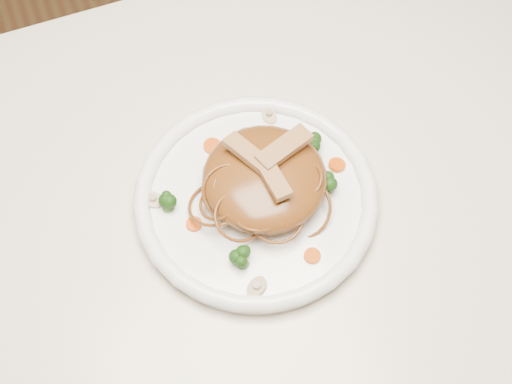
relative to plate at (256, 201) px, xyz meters
name	(u,v)px	position (x,y,z in m)	size (l,w,h in m)	color
table	(238,258)	(-0.03, -0.02, -0.11)	(1.20, 0.80, 0.75)	beige
plate	(256,201)	(0.00, 0.00, 0.00)	(0.29, 0.29, 0.02)	white
noodle_mound	(265,178)	(0.01, 0.01, 0.04)	(0.15, 0.15, 0.05)	brown
chicken_a	(284,148)	(0.04, 0.02, 0.07)	(0.07, 0.02, 0.01)	tan
chicken_b	(248,154)	(0.00, 0.03, 0.07)	(0.06, 0.02, 0.01)	tan
chicken_c	(272,176)	(0.02, -0.01, 0.07)	(0.06, 0.02, 0.01)	tan
broccoli_0	(314,143)	(0.09, 0.04, 0.02)	(0.03, 0.03, 0.03)	#1A440E
broccoli_1	(167,203)	(-0.10, 0.02, 0.02)	(0.02, 0.02, 0.03)	#1A440E
broccoli_2	(243,259)	(-0.05, -0.08, 0.02)	(0.02, 0.02, 0.03)	#1A440E
broccoli_3	(324,184)	(0.08, -0.02, 0.02)	(0.02, 0.02, 0.03)	#1A440E
carrot_0	(272,142)	(0.05, 0.07, 0.01)	(0.02, 0.02, 0.01)	#DC5708
carrot_1	(194,224)	(-0.08, -0.01, 0.01)	(0.02, 0.02, 0.01)	#DC5708
carrot_2	(337,165)	(0.11, 0.01, 0.01)	(0.02, 0.02, 0.01)	#DC5708
carrot_3	(212,146)	(-0.02, 0.09, 0.01)	(0.02, 0.02, 0.01)	#DC5708
carrot_4	(312,256)	(0.03, -0.09, 0.01)	(0.02, 0.02, 0.01)	#DC5708
mushroom_0	(257,287)	(-0.04, -0.11, 0.01)	(0.03, 0.03, 0.01)	#C1B190
mushroom_1	(302,146)	(0.08, 0.05, 0.01)	(0.03, 0.03, 0.01)	#C1B190
mushroom_2	(153,200)	(-0.12, 0.04, 0.01)	(0.03, 0.03, 0.01)	#C1B190
mushroom_3	(269,115)	(0.06, 0.10, 0.01)	(0.03, 0.03, 0.01)	#C1B190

